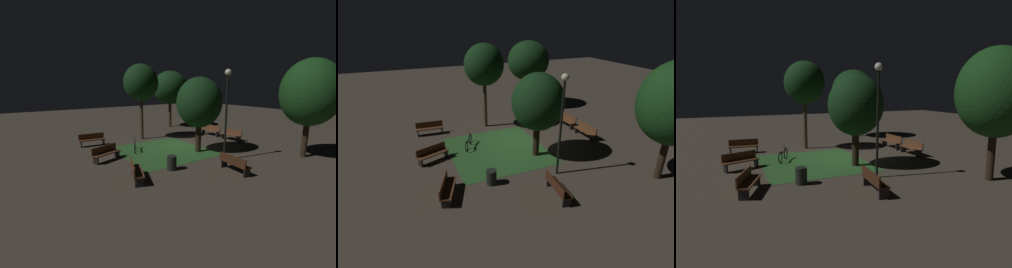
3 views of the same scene
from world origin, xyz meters
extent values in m
plane|color=#473D33|center=(0.00, 0.00, 0.00)|extent=(60.00, 60.00, 0.00)
cube|color=#2D6028|center=(-0.66, 1.66, 0.01)|extent=(5.82, 5.63, 0.01)
cube|color=brown|center=(-1.12, -4.47, 0.45)|extent=(1.80, 0.48, 0.06)
cube|color=brown|center=(-1.12, -4.68, 0.68)|extent=(1.80, 0.06, 0.40)
cube|color=#2D2D33|center=(-1.92, -4.47, 0.21)|extent=(0.08, 0.38, 0.42)
cube|color=#2D2D33|center=(-0.32, -4.47, 0.21)|extent=(0.08, 0.38, 0.42)
cube|color=brown|center=(1.12, -4.47, 0.45)|extent=(1.82, 0.58, 0.06)
cube|color=brown|center=(1.14, -4.68, 0.68)|extent=(1.80, 0.16, 0.40)
cube|color=#2D2D33|center=(0.33, -4.51, 0.21)|extent=(0.10, 0.39, 0.42)
cube|color=#2D2D33|center=(1.92, -4.43, 0.21)|extent=(0.10, 0.39, 0.42)
cube|color=#422314|center=(-5.95, 0.75, 0.45)|extent=(1.84, 0.67, 0.06)
cube|color=#422314|center=(-5.93, 0.96, 0.68)|extent=(1.80, 0.25, 0.40)
cube|color=black|center=(-5.16, 0.66, 0.21)|extent=(0.12, 0.39, 0.42)
cube|color=black|center=(-6.75, 0.83, 0.21)|extent=(0.12, 0.39, 0.42)
cube|color=#512D19|center=(3.35, 5.09, 0.45)|extent=(0.59, 1.83, 0.06)
cube|color=#512D19|center=(3.56, 5.08, 0.68)|extent=(0.17, 1.80, 0.40)
cube|color=#2D2D33|center=(3.30, 4.29, 0.21)|extent=(0.39, 0.10, 0.42)
cube|color=#2D2D33|center=(3.41, 5.89, 0.21)|extent=(0.39, 0.10, 0.42)
cube|color=brown|center=(-4.10, 5.34, 0.45)|extent=(1.85, 1.09, 0.06)
cube|color=brown|center=(-4.02, 5.54, 0.68)|extent=(1.70, 0.69, 0.40)
cube|color=black|center=(-3.35, 5.06, 0.21)|extent=(0.21, 0.39, 0.42)
cube|color=black|center=(-4.84, 5.62, 0.21)|extent=(0.21, 0.39, 0.42)
cube|color=#512D19|center=(-0.53, 5.46, 0.45)|extent=(1.10, 1.85, 0.06)
cube|color=#512D19|center=(-0.33, 5.54, 0.68)|extent=(0.71, 1.70, 0.40)
cube|color=black|center=(-0.24, 4.71, 0.21)|extent=(0.39, 0.21, 0.42)
cube|color=black|center=(-0.82, 6.20, 0.21)|extent=(0.39, 0.21, 0.42)
cylinder|color=#2D2116|center=(-6.62, -4.74, 1.48)|extent=(0.33, 0.33, 2.97)
ellipsoid|color=#194719|center=(-6.62, -4.74, 3.90)|extent=(3.39, 3.39, 3.93)
cylinder|color=#423021|center=(3.33, 1.04, 1.87)|extent=(0.25, 0.25, 3.74)
ellipsoid|color=#143816|center=(3.33, 1.04, 4.49)|extent=(2.72, 2.72, 2.84)
cylinder|color=#423021|center=(6.68, -4.08, 1.51)|extent=(0.31, 0.31, 3.03)
ellipsoid|color=#143816|center=(6.68, -4.08, 4.01)|extent=(3.56, 3.56, 3.35)
cylinder|color=#2D2116|center=(-2.07, -0.21, 1.22)|extent=(0.37, 0.37, 2.43)
ellipsoid|color=#143816|center=(-2.07, -0.21, 3.24)|extent=(2.91, 2.91, 3.21)
cylinder|color=black|center=(-4.32, -0.24, 2.43)|extent=(0.12, 0.12, 4.86)
sphere|color=#F2EDCC|center=(-4.32, -0.24, 5.01)|extent=(0.36, 0.36, 0.36)
cylinder|color=black|center=(-3.88, 3.22, 0.37)|extent=(0.51, 0.51, 0.74)
torus|color=black|center=(-0.01, 3.40, 0.33)|extent=(0.61, 0.36, 0.66)
torus|color=black|center=(0.90, 2.92, 0.33)|extent=(0.61, 0.36, 0.66)
cube|color=#232328|center=(0.44, 3.16, 0.51)|extent=(0.93, 0.51, 0.08)
cylinder|color=#232328|center=(0.67, 3.04, 0.73)|extent=(0.03, 0.03, 0.40)
camera|label=1|loc=(-13.51, 10.10, 4.40)|focal=25.59mm
camera|label=2|loc=(-14.24, 6.81, 7.50)|focal=28.49mm
camera|label=3|loc=(-15.34, 6.08, 4.03)|focal=30.17mm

